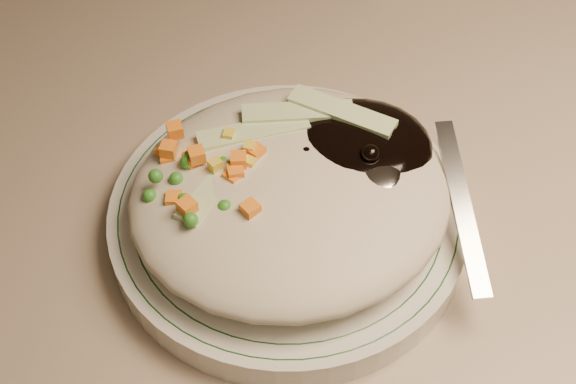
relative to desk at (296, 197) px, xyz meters
name	(u,v)px	position (x,y,z in m)	size (l,w,h in m)	color
desk	(296,197)	(0.00, 0.00, 0.00)	(1.40, 0.70, 0.74)	gray
plate	(288,219)	(-0.07, -0.18, 0.21)	(0.22, 0.22, 0.02)	silver
plate_rim	(288,209)	(-0.07, -0.18, 0.22)	(0.21, 0.21, 0.00)	#144723
meal	(295,185)	(-0.07, -0.18, 0.24)	(0.20, 0.19, 0.05)	#BCB398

